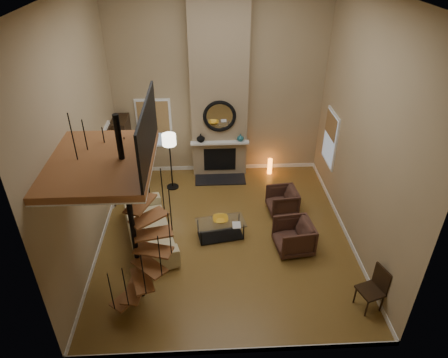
{
  "coord_description": "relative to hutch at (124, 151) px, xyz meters",
  "views": [
    {
      "loc": [
        -0.41,
        -7.68,
        6.49
      ],
      "look_at": [
        0.0,
        0.4,
        1.4
      ],
      "focal_mm": 32.33,
      "sensor_mm": 36.0,
      "label": 1
    }
  ],
  "objects": [
    {
      "name": "left_wall",
      "position": [
        -0.21,
        -2.78,
        1.8
      ],
      "size": [
        0.02,
        6.5,
        5.5
      ],
      "primitive_type": "cube",
      "color": "tan",
      "rests_on": "ground"
    },
    {
      "name": "baseboard_front",
      "position": [
        2.79,
        -6.02,
        -0.89
      ],
      "size": [
        6.0,
        0.02,
        0.12
      ],
      "primitive_type": "cube",
      "color": "white",
      "rests_on": "ground"
    },
    {
      "name": "hutch",
      "position": [
        0.0,
        0.0,
        0.0
      ],
      "size": [
        0.42,
        0.9,
        2.01
      ],
      "primitive_type": "cube",
      "color": "black",
      "rests_on": "ground"
    },
    {
      "name": "armchair_far",
      "position": [
        4.45,
        -3.31,
        -0.6
      ],
      "size": [
        0.94,
        0.92,
        0.77
      ],
      "primitive_type": "imported",
      "rotation": [
        0.0,
        0.0,
        -1.45
      ],
      "color": "#472A20",
      "rests_on": "ground"
    },
    {
      "name": "bowl",
      "position": [
        2.69,
        -2.77,
        -0.45
      ],
      "size": [
        0.38,
        0.38,
        0.09
      ],
      "primitive_type": "imported",
      "color": "yellow",
      "rests_on": "coffee_table"
    },
    {
      "name": "entry_door",
      "position": [
        -0.16,
        -0.98,
        0.1
      ],
      "size": [
        0.1,
        1.05,
        2.16
      ],
      "color": "white",
      "rests_on": "ground"
    },
    {
      "name": "ground",
      "position": [
        2.79,
        -2.78,
        -0.95
      ],
      "size": [
        6.0,
        6.5,
        0.01
      ],
      "primitive_type": "cube",
      "color": "olive",
      "rests_on": "ground"
    },
    {
      "name": "chimney_breast",
      "position": [
        2.79,
        0.28,
        1.8
      ],
      "size": [
        1.6,
        0.38,
        5.5
      ],
      "primitive_type": "cube",
      "color": "#947F60",
      "rests_on": "ground"
    },
    {
      "name": "vase_right",
      "position": [
        3.39,
        0.04,
        0.33
      ],
      "size": [
        0.2,
        0.2,
        0.21
      ],
      "primitive_type": "imported",
      "color": "#1C5863",
      "rests_on": "mantel"
    },
    {
      "name": "right_wall",
      "position": [
        5.79,
        -2.78,
        1.8
      ],
      "size": [
        0.02,
        6.5,
        5.5
      ],
      "primitive_type": "cube",
      "color": "tan",
      "rests_on": "ground"
    },
    {
      "name": "hearth",
      "position": [
        2.79,
        -0.21,
        -0.93
      ],
      "size": [
        1.5,
        0.6,
        0.04
      ],
      "primitive_type": "cube",
      "color": "black",
      "rests_on": "ground"
    },
    {
      "name": "armchair_near",
      "position": [
        4.42,
        -1.87,
        -0.6
      ],
      "size": [
        0.82,
        0.81,
        0.69
      ],
      "primitive_type": "imported",
      "rotation": [
        0.0,
        0.0,
        -1.47
      ],
      "color": "#472A20",
      "rests_on": "ground"
    },
    {
      "name": "spiral_stair",
      "position": [
        1.01,
        -4.57,
        0.83
      ],
      "size": [
        1.47,
        1.47,
        4.06
      ],
      "color": "black",
      "rests_on": "ground"
    },
    {
      "name": "mirror_frame",
      "position": [
        2.79,
        0.06,
        1.0
      ],
      "size": [
        0.94,
        0.1,
        0.94
      ],
      "primitive_type": "torus",
      "rotation": [
        1.57,
        0.0,
        0.0
      ],
      "color": "black",
      "rests_on": "chimney_breast"
    },
    {
      "name": "baseboard_left",
      "position": [
        -0.2,
        -2.78,
        -0.89
      ],
      "size": [
        0.02,
        6.5,
        0.12
      ],
      "primitive_type": "cube",
      "color": "white",
      "rests_on": "ground"
    },
    {
      "name": "window_back",
      "position": [
        0.89,
        0.44,
        0.67
      ],
      "size": [
        1.02,
        0.06,
        1.52
      ],
      "color": "white",
      "rests_on": "back_wall"
    },
    {
      "name": "coffee_table",
      "position": [
        2.69,
        -2.82,
        -0.67
      ],
      "size": [
        1.26,
        0.78,
        0.44
      ],
      "color": "silver",
      "rests_on": "ground"
    },
    {
      "name": "back_wall",
      "position": [
        2.79,
        0.47,
        1.8
      ],
      "size": [
        6.0,
        0.02,
        5.5
      ],
      "primitive_type": "cube",
      "color": "tan",
      "rests_on": "ground"
    },
    {
      "name": "book",
      "position": [
        3.04,
        -2.97,
        -0.49
      ],
      "size": [
        0.2,
        0.27,
        0.03
      ],
      "primitive_type": "imported",
      "rotation": [
        0.0,
        0.0,
        -0.0
      ],
      "color": "gray",
      "rests_on": "coffee_table"
    },
    {
      "name": "sofa",
      "position": [
        0.96,
        -2.83,
        -0.55
      ],
      "size": [
        1.58,
        2.6,
        0.71
      ],
      "primitive_type": "imported",
      "rotation": [
        0.0,
        0.0,
        1.85
      ],
      "color": "#CABB8C",
      "rests_on": "ground"
    },
    {
      "name": "vase_left",
      "position": [
        2.24,
        0.04,
        0.35
      ],
      "size": [
        0.24,
        0.24,
        0.25
      ],
      "primitive_type": "imported",
      "color": "black",
      "rests_on": "mantel"
    },
    {
      "name": "accent_lamp",
      "position": [
        4.33,
        0.12,
        -0.7
      ],
      "size": [
        0.14,
        0.14,
        0.5
      ],
      "primitive_type": "cylinder",
      "color": "orange",
      "rests_on": "ground"
    },
    {
      "name": "baseboard_back",
      "position": [
        2.79,
        0.46,
        -0.89
      ],
      "size": [
        6.0,
        0.02,
        0.12
      ],
      "primitive_type": "cube",
      "color": "white",
      "rests_on": "ground"
    },
    {
      "name": "baseboard_right",
      "position": [
        5.78,
        -2.78,
        -0.89
      ],
      "size": [
        0.02,
        6.5,
        0.12
      ],
      "primitive_type": "cube",
      "color": "white",
      "rests_on": "ground"
    },
    {
      "name": "floor_lamp",
      "position": [
        1.38,
        -0.52,
        0.46
      ],
      "size": [
        0.39,
        0.39,
        1.7
      ],
      "color": "black",
      "rests_on": "ground"
    },
    {
      "name": "mantel",
      "position": [
        2.79,
        0.0,
        0.2
      ],
      "size": [
        1.7,
        0.18,
        0.06
      ],
      "primitive_type": "cube",
      "color": "white",
      "rests_on": "chimney_breast"
    },
    {
      "name": "mirror_disc",
      "position": [
        2.79,
        0.07,
        1.0
      ],
      "size": [
        0.8,
        0.01,
        0.8
      ],
      "primitive_type": "cylinder",
      "rotation": [
        1.57,
        0.0,
        0.0
      ],
      "color": "white",
      "rests_on": "chimney_breast"
    },
    {
      "name": "window_right",
      "position": [
        5.77,
        -0.78,
        0.68
      ],
      "size": [
        0.06,
        1.02,
        1.52
      ],
      "color": "white",
      "rests_on": "right_wall"
    },
    {
      "name": "firebox",
      "position": [
        2.79,
        0.08,
        -0.4
      ],
      "size": [
        0.95,
        0.02,
        0.72
      ],
      "primitive_type": "cube",
      "color": "black",
      "rests_on": "chimney_breast"
    },
    {
      "name": "loft",
      "position": [
        0.75,
        -4.58,
        2.29
      ],
      "size": [
        1.7,
        2.2,
        1.09
      ],
      "color": "#955A30",
      "rests_on": "left_wall"
    },
    {
      "name": "side_chair",
      "position": [
        5.61,
        -5.09,
        -0.42
      ],
      "size": [
        0.56,
        0.56,
        0.96
      ],
      "color": "black",
      "rests_on": "ground"
    },
    {
      "name": "front_wall",
      "position": [
        2.79,
        -6.03,
        1.8
      ],
      "size": [
        6.0,
        0.02,
        5.5
      ],
      "primitive_type": "cube",
      "color": "tan",
      "rests_on": "ground"
    }
  ]
}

